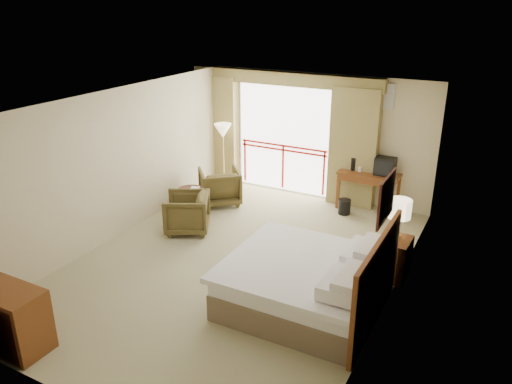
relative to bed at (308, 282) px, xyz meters
The scene contains 29 objects.
floor 1.66m from the bed, 158.15° to the left, with size 7.00×7.00×0.00m, color #938C64.
ceiling 2.83m from the bed, 158.15° to the left, with size 7.00×7.00×0.00m, color white.
wall_back 4.47m from the bed, 110.05° to the left, with size 5.00×5.00×0.00m, color beige.
wall_front 3.41m from the bed, 117.29° to the right, with size 5.00×5.00×0.00m, color beige.
wall_left 4.16m from the bed, behind, with size 7.00×7.00×0.00m, color beige.
wall_right 1.52m from the bed, 30.87° to the left, with size 7.00×7.00×0.00m, color beige.
balcony_door 4.75m from the bed, 119.37° to the left, with size 2.40×2.40×0.00m, color white.
balcony_railing 4.68m from the bed, 119.49° to the left, with size 2.09×0.03×1.02m.
curtain_left 5.65m from the bed, 134.97° to the left, with size 1.00×0.26×2.50m, color olive.
curtain_right 4.10m from the bed, 99.29° to the left, with size 1.00×0.26×2.50m, color olive.
valance 5.08m from the bed, 119.98° to the left, with size 4.40×0.22×0.28m, color olive.
hvac_vent 4.53m from the bed, 92.76° to the left, with size 0.50×0.04×0.50m, color silver.
bed is the anchor object (origin of this frame).
headboard 1.00m from the bed, ahead, with size 0.06×2.10×1.30m, color #592911.
framed_art 1.77m from the bed, ahead, with size 0.04×0.72×0.60m.
nightstand 1.64m from the bed, 57.12° to the left, with size 0.46×0.55×0.66m, color #592911.
table_lamp 1.85m from the bed, 58.05° to the left, with size 0.35×0.35×0.62m.
phone 1.52m from the bed, 55.60° to the left, with size 0.20×0.16×0.09m, color black.
desk 3.93m from the bed, 93.54° to the left, with size 1.24×0.60×0.81m.
tv 3.90m from the bed, 89.14° to the left, with size 0.40×0.32×0.36m.
coffee_maker 3.95m from the bed, 98.72° to the left, with size 0.13×0.13×0.28m, color black.
cup 3.87m from the bed, 96.61° to the left, with size 0.07×0.07×0.10m, color white.
wastebasket 3.44m from the bed, 99.75° to the left, with size 0.25×0.25×0.31m, color black.
armchair_far 4.15m from the bed, 139.48° to the left, with size 0.82×0.84×0.76m, color #443A1D.
armchair_near 3.23m from the bed, 157.60° to the left, with size 0.79×0.81×0.74m, color #443A1D.
side_table 3.78m from the bed, 150.90° to the left, with size 0.53×0.53×0.57m.
book 3.78m from the bed, 150.90° to the left, with size 0.17×0.23×0.02m, color white.
floor_lamp 5.06m from the bed, 135.30° to the left, with size 0.39×0.39×1.53m.
dresser 4.03m from the bed, 139.80° to the right, with size 1.25×0.53×0.83m.
Camera 1 is at (3.72, -6.37, 4.16)m, focal length 35.00 mm.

